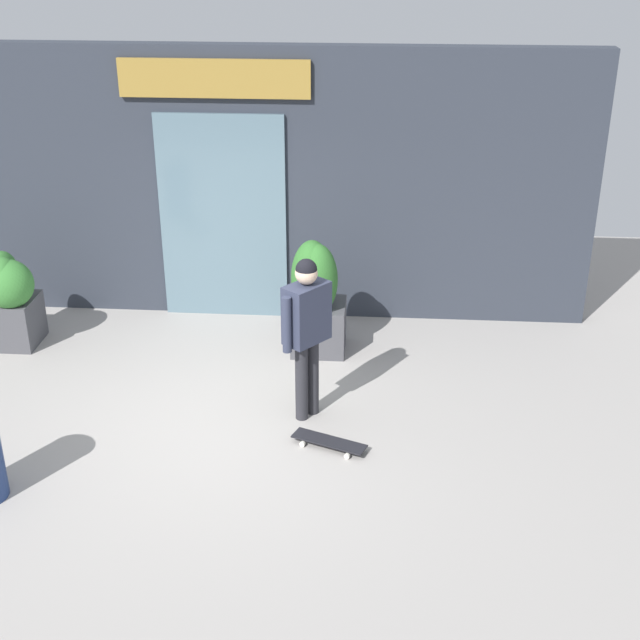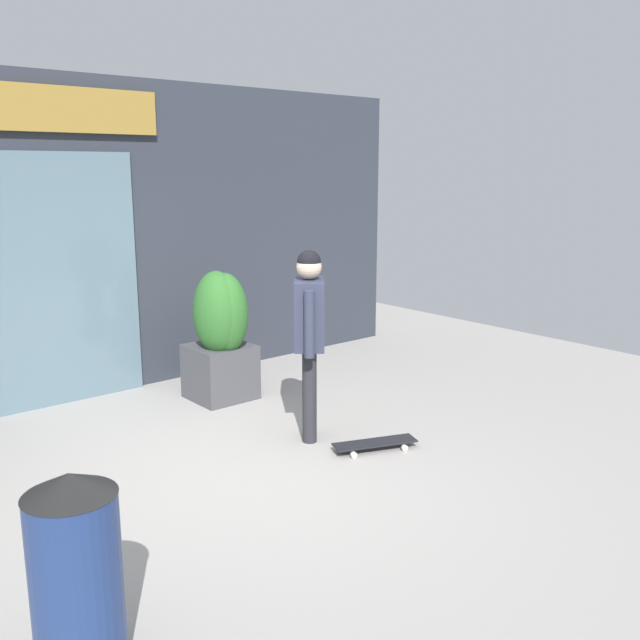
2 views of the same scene
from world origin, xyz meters
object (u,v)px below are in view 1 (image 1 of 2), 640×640
at_px(skateboarder, 307,322).
at_px(planter_box_left, 8,294).
at_px(planter_box_right, 316,295).
at_px(skateboard, 329,442).

relative_size(skateboarder, planter_box_left, 1.50).
bearing_deg(planter_box_right, skateboarder, -89.22).
height_order(skateboarder, planter_box_left, skateboarder).
distance_m(skateboard, planter_box_right, 2.15).
relative_size(skateboarder, skateboard, 2.27).
height_order(planter_box_left, planter_box_right, planter_box_right).
height_order(skateboarder, planter_box_right, skateboarder).
height_order(skateboard, planter_box_left, planter_box_left).
height_order(skateboard, planter_box_right, planter_box_right).
bearing_deg(skateboarder, planter_box_right, 130.10).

